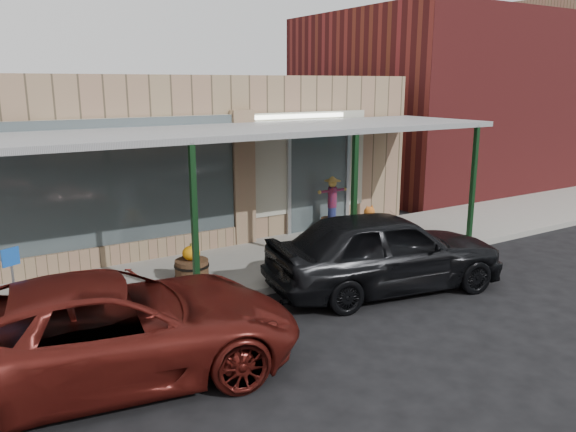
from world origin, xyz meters
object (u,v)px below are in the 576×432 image
barrel_pumpkin (192,268)px  parked_sedan (385,251)px  barrel_scarecrow (332,214)px  car_maroon (110,329)px  handicap_sign (13,278)px

barrel_pumpkin → parked_sedan: size_ratio=0.16×
barrel_scarecrow → car_maroon: size_ratio=0.29×
barrel_scarecrow → barrel_pumpkin: barrel_scarecrow is taller
car_maroon → parked_sedan: bearing=-74.7°
barrel_scarecrow → barrel_pumpkin: size_ratio=1.92×
handicap_sign → parked_sedan: 6.62m
barrel_pumpkin → handicap_sign: 3.39m
barrel_pumpkin → car_maroon: bearing=-130.4°
barrel_scarecrow → parked_sedan: (-1.39, -3.65, 0.15)m
barrel_scarecrow → car_maroon: 8.11m
parked_sedan → car_maroon: size_ratio=0.95×
barrel_scarecrow → parked_sedan: barrel_scarecrow is taller
barrel_scarecrow → car_maroon: barrel_scarecrow is taller
barrel_pumpkin → car_maroon: (-2.30, -2.70, 0.31)m
barrel_scarecrow → parked_sedan: size_ratio=0.30×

